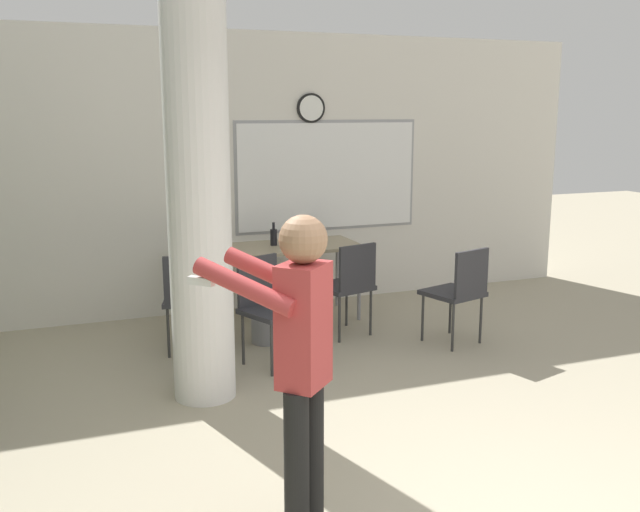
{
  "coord_description": "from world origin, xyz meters",
  "views": [
    {
      "loc": [
        -1.7,
        -2.01,
        2.05
      ],
      "look_at": [
        -0.06,
        2.25,
        1.1
      ],
      "focal_mm": 40.0,
      "sensor_mm": 36.0,
      "label": 1
    }
  ],
  "objects": [
    {
      "name": "chair_table_left",
      "position": [
        -0.65,
        3.79,
        0.51
      ],
      "size": [
        0.54,
        0.54,
        0.87
      ],
      "color": "#2D2D33",
      "rests_on": "ground_plane"
    },
    {
      "name": "chair_table_front",
      "position": [
        -0.1,
        3.33,
        0.51
      ],
      "size": [
        0.58,
        0.58,
        0.87
      ],
      "color": "#2D2D33",
      "rests_on": "ground_plane"
    },
    {
      "name": "folding_table",
      "position": [
        0.27,
        4.45,
        0.69
      ],
      "size": [
        1.75,
        0.69,
        0.74
      ],
      "color": "tan",
      "rests_on": "ground_plane"
    },
    {
      "name": "person_playing_front",
      "position": [
        -0.68,
        0.91,
        0.94
      ],
      "size": [
        0.62,
        0.61,
        1.59
      ],
      "color": "black",
      "rests_on": "ground_plane"
    },
    {
      "name": "support_pillar",
      "position": [
        -0.73,
        2.83,
        1.4
      ],
      "size": [
        0.44,
        0.44,
        2.8
      ],
      "color": "white",
      "rests_on": "ground_plane"
    },
    {
      "name": "waste_bin",
      "position": [
        0.03,
        3.84,
        0.16
      ],
      "size": [
        0.27,
        0.27,
        0.32
      ],
      "color": "gray",
      "rests_on": "ground_plane"
    },
    {
      "name": "chair_mid_room",
      "position": [
        1.59,
        3.18,
        0.51
      ],
      "size": [
        0.55,
        0.55,
        0.87
      ],
      "color": "#2D2D33",
      "rests_on": "ground_plane"
    },
    {
      "name": "chair_table_right",
      "position": [
        0.78,
        3.74,
        0.51
      ],
      "size": [
        0.54,
        0.54,
        0.87
      ],
      "color": "#2D2D33",
      "rests_on": "ground_plane"
    },
    {
      "name": "bottle_on_table",
      "position": [
        0.32,
        4.5,
        0.83
      ],
      "size": [
        0.07,
        0.07,
        0.23
      ],
      "color": "black",
      "rests_on": "folding_table"
    },
    {
      "name": "wall_back",
      "position": [
        0.03,
        5.06,
        1.4
      ],
      "size": [
        8.0,
        0.15,
        2.8
      ],
      "color": "silver",
      "rests_on": "ground_plane"
    }
  ]
}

